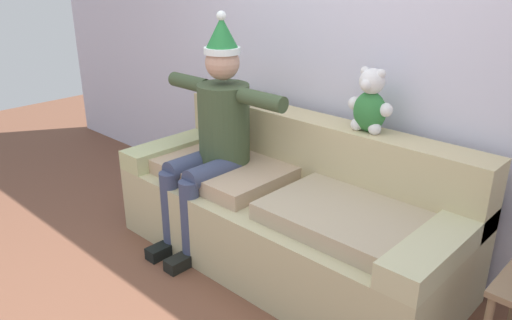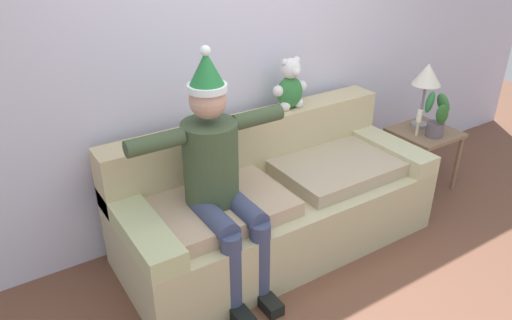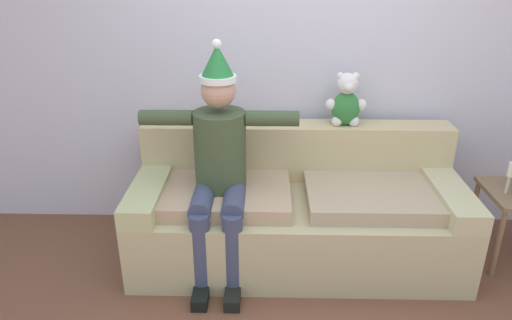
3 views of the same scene
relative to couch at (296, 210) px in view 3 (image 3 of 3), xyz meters
The scene contains 5 objects.
back_wall 1.14m from the couch, 90.00° to the left, with size 7.00×0.10×2.70m, color silver.
couch is the anchor object (origin of this frame).
person_seated 0.71m from the couch, 162.05° to the right, with size 1.02×0.77×1.55m.
teddy_bear 0.84m from the couch, 40.58° to the left, with size 0.29×0.17×0.38m.
candle_tall 1.45m from the couch, ahead, with size 0.04×0.04×0.22m.
Camera 3 is at (-0.22, -1.96, 2.03)m, focal length 33.56 mm.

